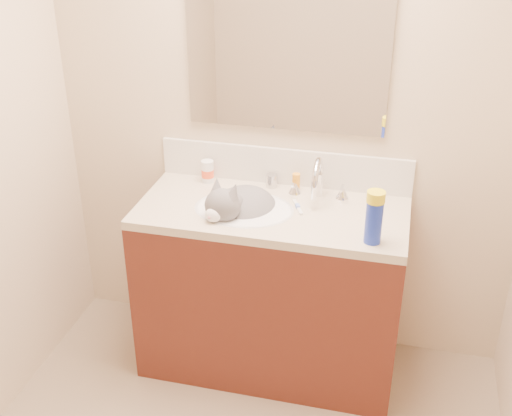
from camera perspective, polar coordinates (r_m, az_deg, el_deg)
The scene contains 16 objects.
room_shell at distance 1.72m, azimuth -5.40°, elevation 3.91°, with size 2.24×2.54×2.52m.
vanity_cabinet at distance 3.08m, azimuth 1.32°, elevation -7.49°, with size 1.20×0.55×0.82m, color #511F15.
counter_slab at distance 2.85m, azimuth 1.41°, elevation -0.40°, with size 1.20×0.55×0.04m, color beige.
basin at distance 2.88m, azimuth -1.07°, elevation -1.28°, with size 0.45×0.36×0.14m, color white.
faucet at distance 2.90m, azimuth 5.50°, elevation 2.29°, with size 0.28×0.20×0.21m.
cat at distance 2.88m, azimuth -1.36°, elevation -0.27°, with size 0.41×0.46×0.33m.
backsplash at distance 3.04m, azimuth 2.51°, elevation 3.70°, with size 1.20×0.02×0.18m, color silver.
mirror at distance 2.85m, azimuth 2.76°, elevation 14.61°, with size 0.90×0.02×0.80m, color white.
pill_bottle at distance 3.08m, azimuth -4.32°, elevation 3.27°, with size 0.06×0.06×0.11m, color silver.
pill_label at distance 3.09m, azimuth -4.32°, elevation 3.11°, with size 0.06×0.06×0.04m, color #FF522A.
silver_jar at distance 3.03m, azimuth 1.41°, elevation 2.45°, with size 0.05×0.05×0.06m, color #B7B7BC.
amber_bottle at distance 2.98m, azimuth 3.58°, elevation 2.26°, with size 0.04×0.04×0.09m, color orange.
toothbrush at distance 2.85m, azimuth 3.73°, elevation 0.09°, with size 0.02×0.14×0.01m, color silver.
toothbrush_head at distance 2.85m, azimuth 3.73°, elevation 0.15°, with size 0.02×0.03×0.02m, color #6C8AE5.
spray_can at distance 2.58m, azimuth 10.42°, elevation -1.17°, with size 0.07×0.07×0.19m, color #192FB2.
spray_cap at distance 2.53m, azimuth 10.62°, elevation 0.98°, with size 0.07×0.07×0.04m, color yellow.
Camera 1 is at (0.53, -1.49, 2.17)m, focal length 45.00 mm.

